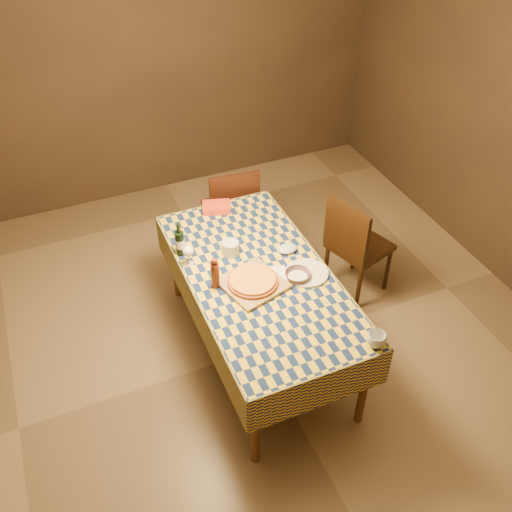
% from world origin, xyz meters
% --- Properties ---
extents(room, '(5.00, 5.10, 2.70)m').
position_xyz_m(room, '(0.00, 0.00, 1.35)').
color(room, brown).
rests_on(room, ground).
extents(dining_table, '(0.94, 1.84, 0.77)m').
position_xyz_m(dining_table, '(0.00, 0.00, 0.69)').
color(dining_table, brown).
rests_on(dining_table, ground).
extents(cutting_board, '(0.46, 0.46, 0.02)m').
position_xyz_m(cutting_board, '(-0.08, -0.07, 0.78)').
color(cutting_board, '#987A47').
rests_on(cutting_board, dining_table).
extents(pizza, '(0.44, 0.44, 0.03)m').
position_xyz_m(pizza, '(-0.08, -0.07, 0.81)').
color(pizza, '#934118').
rests_on(pizza, cutting_board).
extents(pepper_mill, '(0.06, 0.06, 0.24)m').
position_xyz_m(pepper_mill, '(-0.31, 0.01, 0.88)').
color(pepper_mill, '#531C13').
rests_on(pepper_mill, dining_table).
extents(bowl, '(0.21, 0.21, 0.05)m').
position_xyz_m(bowl, '(0.22, -0.13, 0.80)').
color(bowl, '#604750').
rests_on(bowl, dining_table).
extents(wine_glass, '(0.09, 0.09, 0.15)m').
position_xyz_m(wine_glass, '(-0.40, 0.29, 0.88)').
color(wine_glass, white).
rests_on(wine_glass, dining_table).
extents(wine_bottle, '(0.08, 0.08, 0.26)m').
position_xyz_m(wine_bottle, '(-0.42, 0.43, 0.87)').
color(wine_bottle, black).
rests_on(wine_bottle, dining_table).
extents(deli_tub, '(0.13, 0.13, 0.10)m').
position_xyz_m(deli_tub, '(-0.09, 0.29, 0.82)').
color(deli_tub, '#BBBFC2').
rests_on(deli_tub, dining_table).
extents(takeout_container, '(0.25, 0.21, 0.05)m').
position_xyz_m(takeout_container, '(-0.00, 0.83, 0.80)').
color(takeout_container, red).
rests_on(takeout_container, dining_table).
extents(white_plate, '(0.34, 0.34, 0.02)m').
position_xyz_m(white_plate, '(0.30, -0.12, 0.78)').
color(white_plate, white).
rests_on(white_plate, dining_table).
extents(tumbler, '(0.14, 0.14, 0.09)m').
position_xyz_m(tumbler, '(0.39, -0.84, 0.82)').
color(tumbler, silver).
rests_on(tumbler, dining_table).
extents(flour_patch, '(0.28, 0.24, 0.00)m').
position_xyz_m(flour_patch, '(0.06, -0.03, 0.77)').
color(flour_patch, white).
rests_on(flour_patch, dining_table).
extents(flour_bag, '(0.15, 0.11, 0.04)m').
position_xyz_m(flour_bag, '(0.29, 0.16, 0.79)').
color(flour_bag, '#AEBDDE').
rests_on(flour_bag, dining_table).
extents(chair_far, '(0.46, 0.47, 0.93)m').
position_xyz_m(chair_far, '(0.23, 1.12, 0.52)').
color(chair_far, black).
rests_on(chair_far, ground).
extents(chair_right, '(0.53, 0.53, 0.93)m').
position_xyz_m(chair_right, '(0.95, 0.30, 0.52)').
color(chair_right, black).
rests_on(chair_right, ground).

